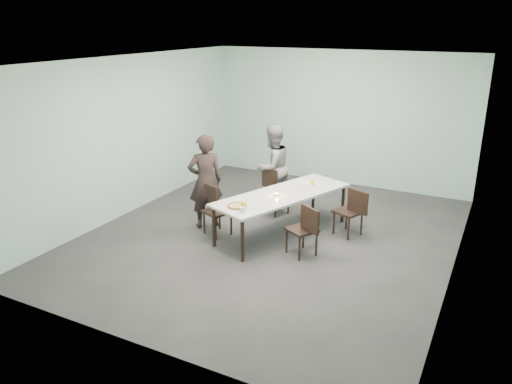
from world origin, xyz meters
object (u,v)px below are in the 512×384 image
at_px(diner_near, 205,181).
at_px(pizza, 237,206).
at_px(tealight, 277,195).
at_px(water_tumbler, 243,210).
at_px(side_plate, 264,200).
at_px(beer_glass, 243,206).
at_px(chair_far_left, 273,188).
at_px(chair_near_right, 305,227).
at_px(diner_far, 272,167).
at_px(chair_far_right, 352,209).
at_px(table, 282,197).
at_px(amber_tumbler, 312,183).
at_px(chair_near_left, 215,206).

bearing_deg(diner_near, pizza, 102.56).
bearing_deg(tealight, water_tumbler, -98.23).
distance_m(side_plate, beer_glass, 0.58).
bearing_deg(chair_far_left, side_plate, -48.64).
relative_size(pizza, beer_glass, 2.27).
height_order(chair_near_right, tealight, chair_near_right).
bearing_deg(diner_near, chair_far_left, -169.04).
bearing_deg(chair_near_right, diner_far, -21.38).
bearing_deg(water_tumbler, chair_near_right, 27.52).
distance_m(diner_far, side_plate, 1.71).
relative_size(chair_far_right, beer_glass, 5.80).
bearing_deg(diner_far, diner_near, -2.28).
relative_size(table, diner_near, 1.59).
relative_size(chair_near_right, pizza, 2.56).
distance_m(chair_far_right, beer_glass, 2.02).
height_order(chair_far_left, chair_near_right, same).
xyz_separation_m(chair_near_right, pizza, (-1.07, -0.28, 0.27)).
xyz_separation_m(chair_far_left, amber_tumbler, (0.87, -0.21, 0.29)).
distance_m(table, side_plate, 0.48).
bearing_deg(side_plate, chair_near_right, -13.03).
xyz_separation_m(table, side_plate, (-0.12, -0.46, 0.06)).
distance_m(chair_near_left, amber_tumbler, 1.83).
relative_size(diner_far, amber_tumbler, 20.91).
height_order(side_plate, water_tumbler, water_tumbler).
relative_size(table, beer_glass, 18.33).
bearing_deg(chair_far_right, beer_glass, 71.56).
relative_size(beer_glass, amber_tumbler, 1.88).
xyz_separation_m(pizza, beer_glass, (0.17, -0.09, 0.06)).
relative_size(water_tumbler, tealight, 1.61).
height_order(chair_near_right, side_plate, chair_near_right).
bearing_deg(chair_far_left, water_tumbler, -56.10).
bearing_deg(water_tumbler, beer_glass, 111.02).
relative_size(pizza, amber_tumbler, 4.25).
distance_m(diner_far, tealight, 1.45).
xyz_separation_m(chair_far_left, chair_near_right, (1.28, -1.53, 0.00)).
xyz_separation_m(chair_near_right, beer_glass, (-0.91, -0.37, 0.32)).
height_order(table, diner_far, diner_far).
relative_size(chair_far_left, chair_far_right, 1.00).
bearing_deg(beer_glass, chair_far_left, 101.06).
distance_m(pizza, beer_glass, 0.20).
relative_size(table, chair_near_right, 3.16).
bearing_deg(chair_near_right, beer_glass, 52.56).
bearing_deg(water_tumbler, pizza, 138.56).
height_order(pizza, beer_glass, beer_glass).
bearing_deg(beer_glass, diner_near, 148.45).
height_order(table, side_plate, side_plate).
height_order(diner_far, beer_glass, diner_far).
xyz_separation_m(diner_far, water_tumbler, (0.55, -2.24, -0.04)).
relative_size(pizza, side_plate, 1.89).
relative_size(chair_far_left, pizza, 2.56).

